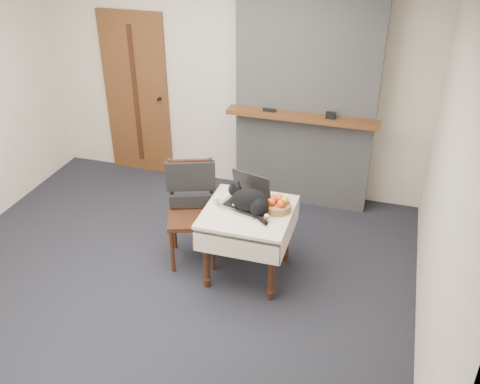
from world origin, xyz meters
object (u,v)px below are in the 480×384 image
Objects in this scene: side_table at (248,221)px; cat at (250,201)px; chair at (191,197)px; door at (137,95)px; pill_bottle at (266,219)px; laptop at (246,197)px; fruit_basket at (278,205)px; cream_jar at (216,201)px.

cat is (0.02, -0.01, 0.22)m from side_table.
chair is (-0.63, 0.17, -0.16)m from cat.
door is at bearing 110.25° from chair.
laptop is at bearing 136.16° from pill_bottle.
fruit_basket is at bearing 78.39° from pill_bottle.
door reaches higher than side_table.
side_table is 3.33× the size of fruit_basket.
cat reaches higher than side_table.
fruit_basket is at bearing 17.90° from side_table.
door is at bearing 143.29° from fruit_basket.
laptop reaches higher than side_table.
cream_jar is at bearing -148.75° from laptop.
cat is 0.44× the size of chair.
side_table is 1.72× the size of laptop.
door is at bearing 133.71° from cream_jar.
side_table is at bearing -49.22° from laptop.
laptop is 0.28m from cream_jar.
laptop is at bearing 16.19° from cream_jar.
laptop is 1.94× the size of fruit_basket.
side_table is 0.21m from laptop.
door is 1.98× the size of chair.
chair is (-0.30, 0.14, -0.09)m from cream_jar.
laptop is at bearing 145.30° from cat.
fruit_basket is (0.56, 0.06, 0.02)m from cream_jar.
fruit_basket reaches higher than pill_bottle.
cream_jar is 0.54m from pill_bottle.
door is 2.57m from side_table.
pill_bottle is 0.08× the size of chair.
cat is at bearing -41.87° from laptop.
pill_bottle reaches higher than side_table.
pill_bottle is at bearing -101.61° from fruit_basket.
chair is at bearing -49.72° from door.
chair is (1.29, -1.52, -0.36)m from door.
laptop is at bearing 115.72° from side_table.
cream_jar is 0.07× the size of chair.
laptop is 0.45× the size of chair.
pill_bottle reaches higher than cream_jar.
laptop is 6.67× the size of cream_jar.
laptop is at bearing 176.80° from fruit_basket.
cream_jar is 0.34m from chair.
fruit_basket is at bearing 6.08° from cream_jar.
chair reaches higher than pill_bottle.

